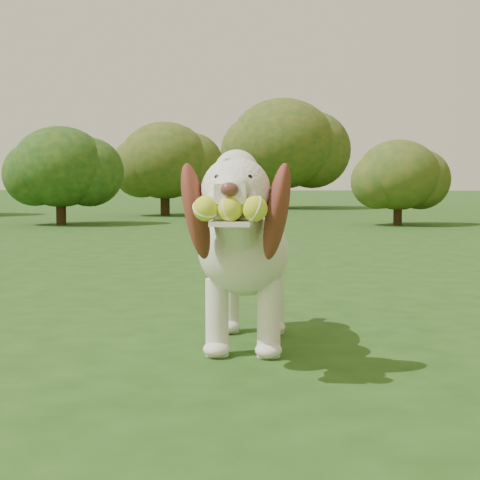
# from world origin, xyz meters

# --- Properties ---
(ground) EXTENTS (80.00, 80.00, 0.00)m
(ground) POSITION_xyz_m (0.00, 0.00, 0.00)
(ground) COLOR #204313
(ground) RESTS_ON ground
(dog) EXTENTS (0.40, 1.15, 0.75)m
(dog) POSITION_xyz_m (0.03, -0.50, 0.40)
(dog) COLOR white
(dog) RESTS_ON ground
(shrub_a) EXTENTS (1.37, 1.37, 1.41)m
(shrub_a) POSITION_xyz_m (-3.34, 6.98, 0.83)
(shrub_a) COLOR #382314
(shrub_a) RESTS_ON ground
(shrub_b) EXTENTS (1.62, 1.62, 1.68)m
(shrub_b) POSITION_xyz_m (-2.38, 9.77, 0.99)
(shrub_b) COLOR #382314
(shrub_b) RESTS_ON ground
(shrub_i) EXTENTS (2.37, 2.37, 2.46)m
(shrub_i) POSITION_xyz_m (-0.41, 13.25, 1.45)
(shrub_i) COLOR #382314
(shrub_i) RESTS_ON ground
(shrub_c) EXTENTS (1.17, 1.17, 1.22)m
(shrub_c) POSITION_xyz_m (1.48, 7.34, 0.72)
(shrub_c) COLOR #382314
(shrub_c) RESTS_ON ground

